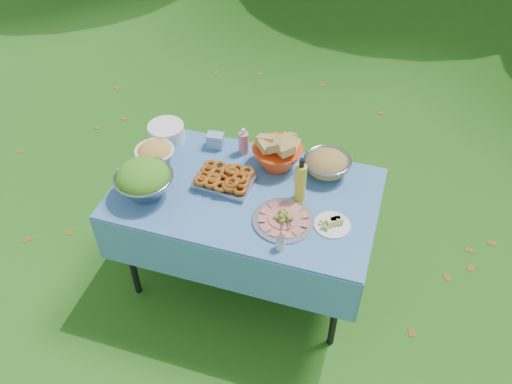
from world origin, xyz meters
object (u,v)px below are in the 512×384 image
at_px(bread_bowl, 277,152).
at_px(oil_bottle, 301,179).
at_px(plate_stack, 166,132).
at_px(picnic_table, 246,237).
at_px(salad_bowl, 144,180).
at_px(charcuterie_platter, 284,216).
at_px(pasta_bowl_steel, 327,164).

xyz_separation_m(bread_bowl, oil_bottle, (0.19, -0.24, 0.04)).
xyz_separation_m(plate_stack, bread_bowl, (0.72, -0.04, 0.05)).
xyz_separation_m(picnic_table, salad_bowl, (-0.52, -0.18, 0.49)).
bearing_deg(salad_bowl, oil_bottle, 14.68).
bearing_deg(picnic_table, charcuterie_platter, -30.20).
bearing_deg(plate_stack, pasta_bowl_steel, -1.24).
distance_m(picnic_table, plate_stack, 0.81).
bearing_deg(plate_stack, charcuterie_platter, -27.92).
relative_size(plate_stack, bread_bowl, 0.75).
xyz_separation_m(salad_bowl, bread_bowl, (0.63, 0.45, -0.01)).
relative_size(pasta_bowl_steel, charcuterie_platter, 0.81).
bearing_deg(salad_bowl, pasta_bowl_steel, 26.81).
bearing_deg(picnic_table, salad_bowl, -161.20).
height_order(salad_bowl, plate_stack, salad_bowl).
bearing_deg(bread_bowl, plate_stack, 177.11).
relative_size(plate_stack, pasta_bowl_steel, 0.84).
bearing_deg(oil_bottle, charcuterie_platter, -101.48).
bearing_deg(plate_stack, bread_bowl, -2.89).
bearing_deg(charcuterie_platter, salad_bowl, -178.21).
height_order(salad_bowl, bread_bowl, salad_bowl).
height_order(picnic_table, bread_bowl, bread_bowl).
relative_size(bread_bowl, pasta_bowl_steel, 1.11).
bearing_deg(salad_bowl, picnic_table, 18.80).
relative_size(plate_stack, charcuterie_platter, 0.67).
xyz_separation_m(picnic_table, pasta_bowl_steel, (0.40, 0.29, 0.45)).
height_order(salad_bowl, pasta_bowl_steel, salad_bowl).
distance_m(picnic_table, oil_bottle, 0.60).
distance_m(bread_bowl, charcuterie_platter, 0.46).
bearing_deg(picnic_table, plate_stack, 153.09).
xyz_separation_m(salad_bowl, plate_stack, (-0.09, 0.49, -0.06)).
distance_m(plate_stack, charcuterie_platter, 0.99).
bearing_deg(oil_bottle, pasta_bowl_steel, 68.43).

